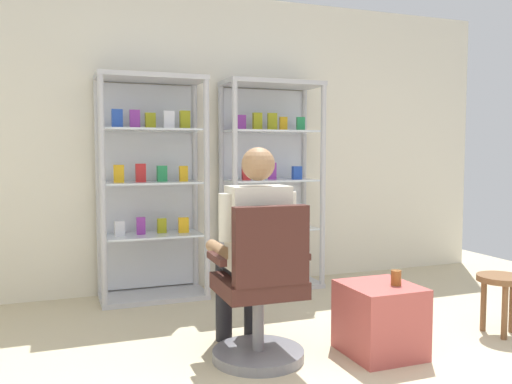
% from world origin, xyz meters
% --- Properties ---
extents(back_wall, '(6.00, 0.10, 2.70)m').
position_xyz_m(back_wall, '(0.00, 3.00, 1.35)').
color(back_wall, silver).
rests_on(back_wall, ground).
extents(display_cabinet_left, '(0.90, 0.45, 1.90)m').
position_xyz_m(display_cabinet_left, '(-0.55, 2.76, 0.97)').
color(display_cabinet_left, '#B7B7BC').
rests_on(display_cabinet_left, ground).
extents(display_cabinet_right, '(0.90, 0.45, 1.90)m').
position_xyz_m(display_cabinet_right, '(0.55, 2.76, 0.96)').
color(display_cabinet_right, '#B7B7BC').
rests_on(display_cabinet_right, ground).
extents(office_chair, '(0.57, 0.56, 0.96)m').
position_xyz_m(office_chair, '(-0.20, 1.04, 0.39)').
color(office_chair, slate).
rests_on(office_chair, ground).
extents(seated_shopkeeper, '(0.49, 0.57, 1.29)m').
position_xyz_m(seated_shopkeeper, '(-0.20, 1.20, 0.71)').
color(seated_shopkeeper, black).
rests_on(seated_shopkeeper, ground).
extents(storage_crate, '(0.43, 0.46, 0.44)m').
position_xyz_m(storage_crate, '(0.55, 0.92, 0.22)').
color(storage_crate, '#B24C47').
rests_on(storage_crate, ground).
extents(tea_glass, '(0.06, 0.06, 0.09)m').
position_xyz_m(tea_glass, '(0.63, 0.87, 0.49)').
color(tea_glass, brown).
rests_on(tea_glass, storage_crate).
extents(wooden_stool, '(0.32, 0.32, 0.41)m').
position_xyz_m(wooden_stool, '(1.53, 0.93, 0.33)').
color(wooden_stool, brown).
rests_on(wooden_stool, ground).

